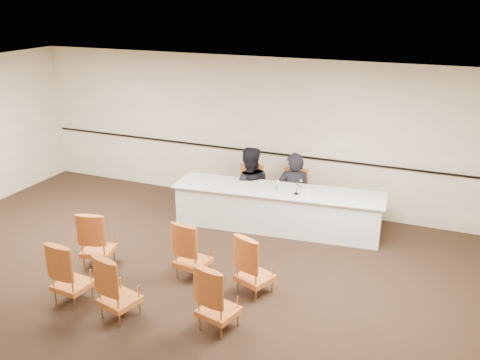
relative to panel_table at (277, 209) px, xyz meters
name	(u,v)px	position (x,y,z in m)	size (l,w,h in m)	color
floor	(156,294)	(-0.90, -2.86, -0.39)	(10.00, 10.00, 0.00)	black
ceiling	(143,91)	(-0.90, -2.86, 2.61)	(10.00, 10.00, 0.00)	white
wall_back	(255,132)	(-0.90, 1.14, 1.11)	(10.00, 0.04, 3.00)	beige
wall_rail	(254,151)	(-0.90, 1.10, 0.71)	(9.80, 0.04, 0.03)	black
panel_table	(277,209)	(0.00, 0.00, 0.00)	(3.86, 0.89, 0.77)	silver
panelist_main	(293,198)	(0.13, 0.59, 0.03)	(0.66, 0.43, 1.82)	black
panelist_main_chair	(293,195)	(0.13, 0.59, 0.09)	(0.50, 0.50, 0.95)	#C15722
panelist_second	(249,192)	(-0.77, 0.49, 0.05)	(0.90, 0.70, 1.85)	black
panelist_second_chair	(249,190)	(-0.77, 0.49, 0.09)	(0.50, 0.50, 0.95)	#C15722
papers	(304,194)	(0.50, -0.02, 0.39)	(0.30, 0.22, 0.00)	white
microphone	(297,188)	(0.38, -0.10, 0.51)	(0.09, 0.18, 0.25)	black
water_bottle	(278,185)	(0.01, -0.03, 0.49)	(0.06, 0.06, 0.21)	#16747D
drinking_glass	(279,189)	(0.06, -0.11, 0.44)	(0.06, 0.06, 0.10)	silver
coffee_cup	(308,192)	(0.59, -0.08, 0.44)	(0.07, 0.07, 0.12)	white
aud_chair_front_left	(97,238)	(-2.20, -2.44, 0.09)	(0.50, 0.50, 0.95)	#C15722
aud_chair_front_mid	(192,249)	(-0.62, -2.19, 0.09)	(0.50, 0.50, 0.95)	#C15722
aud_chair_front_right	(255,264)	(0.44, -2.26, 0.09)	(0.50, 0.50, 0.95)	#C15722
aud_chair_back_left	(71,271)	(-1.89, -3.45, 0.09)	(0.50, 0.50, 0.95)	#C15722
aud_chair_back_mid	(119,286)	(-1.04, -3.53, 0.09)	(0.50, 0.50, 0.95)	#C15722
aud_chair_back_right	(219,296)	(0.31, -3.25, 0.09)	(0.50, 0.50, 0.95)	#C15722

